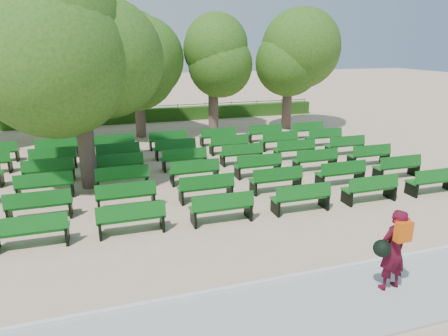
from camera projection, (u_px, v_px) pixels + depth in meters
The scene contains 9 objects.
ground at pixel (175, 193), 14.40m from camera, with size 120.00×120.00×0.00m, color tan.
paving at pixel (247, 323), 7.66m from camera, with size 30.00×2.20×0.06m, color #A9A9A5.
curb at pixel (229, 289), 8.70m from camera, with size 30.00×0.12×0.10m, color silver.
hedge at pixel (136, 116), 27.00m from camera, with size 26.00×0.70×0.90m, color #244E14.
fence at pixel (135, 121), 27.50m from camera, with size 26.00×0.10×1.02m, color black, non-canonical shape.
tree_line at pixel (143, 135), 23.50m from camera, with size 21.80×6.80×7.04m, color #35611A, non-canonical shape.
bench_array at pixel (188, 173), 16.25m from camera, with size 1.91×0.64×1.20m.
tree_among at pixel (77, 57), 13.63m from camera, with size 5.34×5.34×7.14m.
person at pixel (393, 249), 8.43m from camera, with size 0.88×0.55×1.84m.
Camera 1 is at (-2.36, -13.38, 5.18)m, focal length 32.00 mm.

